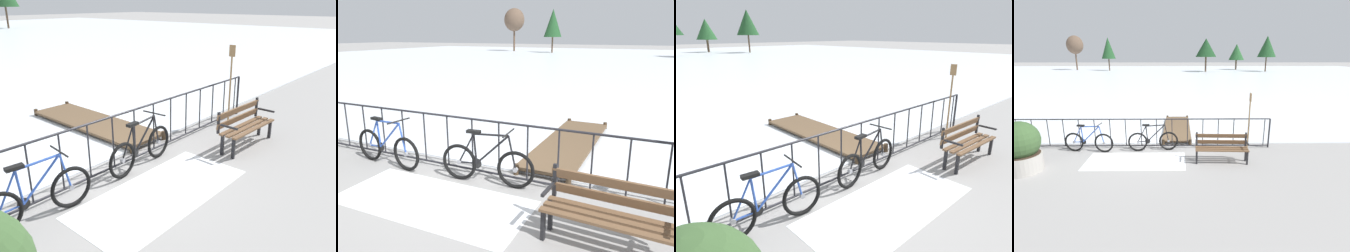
{
  "view_description": "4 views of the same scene",
  "coord_description": "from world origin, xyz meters",
  "views": [
    {
      "loc": [
        -3.7,
        -4.45,
        2.94
      ],
      "look_at": [
        1.06,
        -0.4,
        0.67
      ],
      "focal_mm": 36.51,
      "sensor_mm": 36.0,
      "label": 1
    },
    {
      "loc": [
        3.01,
        -4.93,
        2.51
      ],
      "look_at": [
        0.58,
        0.22,
        0.93
      ],
      "focal_mm": 35.47,
      "sensor_mm": 36.0,
      "label": 2
    },
    {
      "loc": [
        -3.41,
        -3.72,
        2.73
      ],
      "look_at": [
        0.35,
        0.3,
        0.95
      ],
      "focal_mm": 30.83,
      "sensor_mm": 36.0,
      "label": 3
    },
    {
      "loc": [
        1.33,
        -8.85,
        3.29
      ],
      "look_at": [
        1.43,
        -0.36,
        0.9
      ],
      "focal_mm": 28.21,
      "sensor_mm": 36.0,
      "label": 4
    }
  ],
  "objects": [
    {
      "name": "bicycle_second",
      "position": [
        -1.74,
        -0.36,
        0.37
      ],
      "size": [
        1.71,
        0.52,
        0.97
      ],
      "color": "black",
      "rests_on": "ground"
    },
    {
      "name": "railing_fence",
      "position": [
        0.0,
        0.0,
        0.56
      ],
      "size": [
        9.06,
        0.06,
        1.07
      ],
      "color": "#232328",
      "rests_on": "ground"
    },
    {
      "name": "snow_patch",
      "position": [
        -0.03,
        -1.2,
        0.0
      ],
      "size": [
        3.09,
        1.4,
        0.01
      ],
      "primitive_type": "cube",
      "color": "white",
      "rests_on": "ground"
    },
    {
      "name": "ground_plane",
      "position": [
        0.0,
        0.0,
        0.0
      ],
      "size": [
        160.0,
        160.0,
        0.0
      ],
      "primitive_type": "plane",
      "color": "gray"
    },
    {
      "name": "park_bench",
      "position": [
        2.63,
        -1.22,
        0.51
      ],
      "size": [
        1.62,
        0.55,
        0.89
      ],
      "color": "brown",
      "rests_on": "ground"
    },
    {
      "name": "bicycle_near_railing",
      "position": [
        0.44,
        -0.28,
        0.37
      ],
      "size": [
        1.71,
        0.52,
        0.97
      ],
      "color": "black",
      "rests_on": "ground"
    },
    {
      "name": "wooden_dock",
      "position": [
        1.24,
        2.19,
        0.12
      ],
      "size": [
        1.1,
        3.88,
        0.2
      ],
      "color": "brown",
      "rests_on": "ground"
    },
    {
      "name": "frozen_pond",
      "position": [
        0.0,
        28.4,
        0.01
      ],
      "size": [
        80.0,
        56.0,
        0.03
      ],
      "primitive_type": "cube",
      "color": "silver",
      "rests_on": "ground"
    },
    {
      "name": "tree_east_mid",
      "position": [
        -17.86,
        42.11,
        4.54
      ],
      "size": [
        2.98,
        2.98,
        6.21
      ],
      "color": "brown",
      "rests_on": "ground"
    },
    {
      "name": "tree_centre",
      "position": [
        -11.34,
        40.38,
        3.95
      ],
      "size": [
        2.43,
        2.43,
        5.8
      ],
      "color": "brown",
      "rests_on": "ground"
    }
  ]
}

